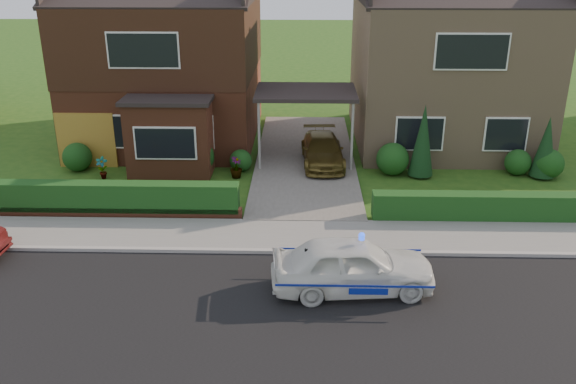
{
  "coord_description": "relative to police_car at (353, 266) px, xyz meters",
  "views": [
    {
      "loc": [
        -0.08,
        -11.8,
        7.85
      ],
      "look_at": [
        -0.48,
        3.5,
        1.65
      ],
      "focal_mm": 38.0,
      "sensor_mm": 36.0,
      "label": 1
    }
  ],
  "objects": [
    {
      "name": "potted_plant_a",
      "position": [
        -8.46,
        7.45,
        -0.26
      ],
      "size": [
        0.45,
        0.31,
        0.82
      ],
      "primitive_type": "imported",
      "rotation": [
        0.0,
        0.0,
        -0.05
      ],
      "color": "gray",
      "rests_on": "ground"
    },
    {
      "name": "shrub_left_far",
      "position": [
        -9.65,
        8.3,
        -0.13
      ],
      "size": [
        1.08,
        1.08,
        1.08
      ],
      "primitive_type": "sphere",
      "color": "#113614",
      "rests_on": "ground"
    },
    {
      "name": "sidewalk",
      "position": [
        -1.15,
        2.9,
        -0.62
      ],
      "size": [
        60.0,
        2.0,
        0.1
      ],
      "primitive_type": "cube",
      "color": "slate",
      "rests_on": "ground"
    },
    {
      "name": "conifer_b",
      "position": [
        7.45,
        8.0,
        0.43
      ],
      "size": [
        0.9,
        0.9,
        2.2
      ],
      "primitive_type": "cone",
      "color": "black",
      "rests_on": "ground"
    },
    {
      "name": "kerb",
      "position": [
        -1.15,
        1.85,
        -0.61
      ],
      "size": [
        60.0,
        0.16,
        0.12
      ],
      "primitive_type": "cube",
      "color": "#9E9993",
      "rests_on": "ground"
    },
    {
      "name": "police_car",
      "position": [
        0.0,
        0.0,
        0.0
      ],
      "size": [
        3.62,
        4.07,
        1.51
      ],
      "rotation": [
        0.0,
        0.0,
        1.66
      ],
      "color": "silver",
      "rests_on": "ground"
    },
    {
      "name": "potted_plant_c",
      "position": [
        -3.65,
        7.69,
        -0.28
      ],
      "size": [
        0.56,
        0.56,
        0.78
      ],
      "primitive_type": "imported",
      "rotation": [
        0.0,
        0.0,
        1.22
      ],
      "color": "gray",
      "rests_on": "ground"
    },
    {
      "name": "shrub_right_far",
      "position": [
        7.65,
        8.0,
        -0.13
      ],
      "size": [
        1.08,
        1.08,
        1.08
      ],
      "primitive_type": "sphere",
      "color": "#113614",
      "rests_on": "ground"
    },
    {
      "name": "driveway",
      "position": [
        -1.15,
        9.8,
        -0.61
      ],
      "size": [
        3.8,
        12.0,
        0.12
      ],
      "primitive_type": "cube",
      "color": "#666059",
      "rests_on": "ground"
    },
    {
      "name": "potted_plant_b",
      "position": [
        -7.05,
        5.33,
        -0.27
      ],
      "size": [
        0.53,
        0.48,
        0.81
      ],
      "primitive_type": "imported",
      "rotation": [
        0.0,
        0.0,
        0.32
      ],
      "color": "gray",
      "rests_on": "ground"
    },
    {
      "name": "driveway_car",
      "position": [
        -0.49,
        9.0,
        -0.02
      ],
      "size": [
        1.69,
        3.77,
        1.07
      ],
      "primitive_type": "imported",
      "rotation": [
        0.0,
        0.0,
        0.05
      ],
      "color": "brown",
      "rests_on": "driveway"
    },
    {
      "name": "carport_link",
      "position": [
        -1.15,
        9.75,
        1.98
      ],
      "size": [
        3.8,
        3.0,
        2.77
      ],
      "color": "black",
      "rests_on": "ground"
    },
    {
      "name": "shrub_left_mid",
      "position": [
        -5.15,
        8.1,
        -0.01
      ],
      "size": [
        1.32,
        1.32,
        1.32
      ],
      "primitive_type": "sphere",
      "color": "#113614",
      "rests_on": "ground"
    },
    {
      "name": "house_left",
      "position": [
        -6.93,
        12.7,
        3.14
      ],
      "size": [
        7.5,
        9.53,
        7.25
      ],
      "color": "brown",
      "rests_on": "ground"
    },
    {
      "name": "hedge_left",
      "position": [
        -6.95,
        4.25,
        -0.67
      ],
      "size": [
        7.5,
        0.55,
        0.9
      ],
      "primitive_type": "cube",
      "color": "#113614",
      "rests_on": "ground"
    },
    {
      "name": "shrub_left_near",
      "position": [
        -3.55,
        8.4,
        -0.25
      ],
      "size": [
        0.84,
        0.84,
        0.84
      ],
      "primitive_type": "sphere",
      "color": "#113614",
      "rests_on": "ground"
    },
    {
      "name": "dwarf_wall",
      "position": [
        -6.95,
        4.1,
        -0.49
      ],
      "size": [
        7.7,
        0.25,
        0.36
      ],
      "primitive_type": "cube",
      "color": "brown",
      "rests_on": "ground"
    },
    {
      "name": "house_right",
      "position": [
        4.65,
        12.79,
        2.99
      ],
      "size": [
        7.5,
        8.06,
        7.25
      ],
      "color": "tan",
      "rests_on": "ground"
    },
    {
      "name": "shrub_right_mid",
      "position": [
        6.65,
        8.3,
        -0.19
      ],
      "size": [
        0.96,
        0.96,
        0.96
      ],
      "primitive_type": "sphere",
      "color": "#113614",
      "rests_on": "ground"
    },
    {
      "name": "hedge_right",
      "position": [
        4.65,
        4.15,
        -0.67
      ],
      "size": [
        7.5,
        0.55,
        0.8
      ],
      "primitive_type": "cube",
      "color": "#113614",
      "rests_on": "ground"
    },
    {
      "name": "conifer_a",
      "position": [
        3.05,
        8.0,
        0.63
      ],
      "size": [
        0.9,
        0.9,
        2.6
      ],
      "primitive_type": "cone",
      "color": "black",
      "rests_on": "ground"
    },
    {
      "name": "shrub_right_near",
      "position": [
        2.05,
        8.2,
        -0.07
      ],
      "size": [
        1.2,
        1.2,
        1.2
      ],
      "primitive_type": "sphere",
      "color": "#113614",
      "rests_on": "ground"
    },
    {
      "name": "garage_door",
      "position": [
        -9.39,
        8.76,
        0.38
      ],
      "size": [
        2.2,
        0.1,
        2.1
      ],
      "primitive_type": "cube",
      "color": "olive",
      "rests_on": "ground"
    },
    {
      "name": "road",
      "position": [
        -1.15,
        -1.2,
        -0.67
      ],
      "size": [
        60.0,
        6.0,
        0.02
      ],
      "primitive_type": "cube",
      "color": "black",
      "rests_on": "ground"
    },
    {
      "name": "ground",
      "position": [
        -1.15,
        -1.2,
        -0.67
      ],
      "size": [
        120.0,
        120.0,
        0.0
      ],
      "primitive_type": "plane",
      "color": "#214E14",
      "rests_on": "ground"
    }
  ]
}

